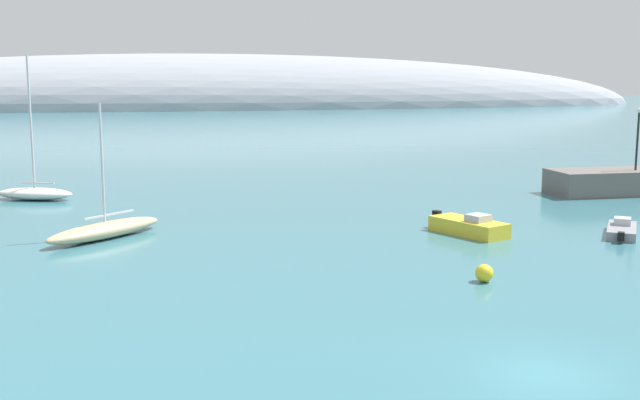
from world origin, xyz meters
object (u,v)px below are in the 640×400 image
sailboat_white_near_shore (35,192)px  harbor_lamp_post (638,132)px  motorboat_yellow_foreground (469,226)px  mooring_buoy_yellow (484,273)px  sailboat_sand_mid_mooring (105,229)px  motorboat_grey_alongside_breakwater (622,230)px

sailboat_white_near_shore → harbor_lamp_post: bearing=-167.8°
sailboat_white_near_shore → harbor_lamp_post: 44.79m
motorboat_yellow_foreground → mooring_buoy_yellow: (-3.48, -9.75, -0.07)m
sailboat_white_near_shore → sailboat_sand_mid_mooring: size_ratio=1.39×
sailboat_white_near_shore → harbor_lamp_post: sailboat_white_near_shore is taller
motorboat_yellow_foreground → motorboat_grey_alongside_breakwater: size_ratio=1.19×
harbor_lamp_post → mooring_buoy_yellow: bearing=-136.1°
sailboat_white_near_shore → sailboat_sand_mid_mooring: 16.08m
sailboat_white_near_shore → sailboat_sand_mid_mooring: sailboat_white_near_shore is taller
sailboat_white_near_shore → motorboat_yellow_foreground: 31.65m
mooring_buoy_yellow → harbor_lamp_post: size_ratio=0.17×
mooring_buoy_yellow → harbor_lamp_post: bearing=43.9°
motorboat_yellow_foreground → harbor_lamp_post: harbor_lamp_post is taller
sailboat_sand_mid_mooring → harbor_lamp_post: sailboat_sand_mid_mooring is taller
motorboat_yellow_foreground → harbor_lamp_post: size_ratio=1.09×
sailboat_white_near_shore → harbor_lamp_post: (44.01, -7.20, 4.15)m
motorboat_grey_alongside_breakwater → mooring_buoy_yellow: (-11.79, -7.60, 0.09)m
sailboat_sand_mid_mooring → motorboat_yellow_foreground: sailboat_sand_mid_mooring is taller
motorboat_grey_alongside_breakwater → sailboat_white_near_shore: bearing=93.9°
sailboat_sand_mid_mooring → sailboat_white_near_shore: bearing=-112.1°
motorboat_grey_alongside_breakwater → harbor_lamp_post: 17.15m
sailboat_white_near_shore → motorboat_grey_alongside_breakwater: 39.79m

